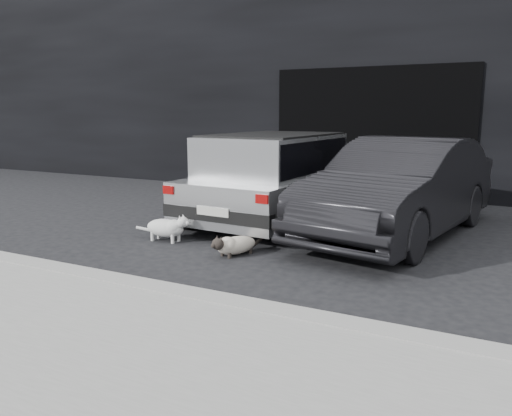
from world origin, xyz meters
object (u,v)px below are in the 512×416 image
at_px(second_car, 400,188).
at_px(cat_white, 167,227).
at_px(silver_hatchback, 277,173).
at_px(cat_siamese, 233,245).

bearing_deg(second_car, cat_white, -137.17).
xyz_separation_m(silver_hatchback, cat_siamese, (0.39, -2.10, -0.63)).
xyz_separation_m(cat_siamese, cat_white, (-1.12, 0.20, 0.06)).
height_order(silver_hatchback, cat_siamese, silver_hatchback).
bearing_deg(cat_siamese, second_car, -107.26).
distance_m(second_car, cat_white, 3.24).
xyz_separation_m(second_car, cat_white, (-2.70, -1.71, -0.49)).
bearing_deg(silver_hatchback, cat_white, -107.59).
bearing_deg(cat_white, cat_siamese, 79.31).
xyz_separation_m(second_car, cat_siamese, (-1.58, -1.91, -0.55)).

